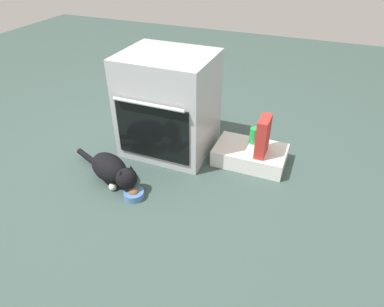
# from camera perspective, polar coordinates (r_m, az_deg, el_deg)

# --- Properties ---
(ground) EXTENTS (8.00, 8.00, 0.00)m
(ground) POSITION_cam_1_polar(r_m,az_deg,el_deg) (2.41, -7.86, -3.92)
(ground) COLOR #384C47
(oven) EXTENTS (0.64, 0.58, 0.75)m
(oven) POSITION_cam_1_polar(r_m,az_deg,el_deg) (2.52, -3.90, 8.18)
(oven) COLOR #B7BABF
(oven) RESTS_ON ground
(pantry_cabinet) EXTENTS (0.51, 0.32, 0.12)m
(pantry_cabinet) POSITION_cam_1_polar(r_m,az_deg,el_deg) (2.54, 9.68, -0.21)
(pantry_cabinet) COLOR white
(pantry_cabinet) RESTS_ON ground
(food_bowl) EXTENTS (0.13, 0.13, 0.08)m
(food_bowl) POSITION_cam_1_polar(r_m,az_deg,el_deg) (2.24, -9.71, -6.67)
(food_bowl) COLOR #4C7AB7
(food_bowl) RESTS_ON ground
(cat) EXTENTS (0.62, 0.31, 0.21)m
(cat) POSITION_cam_1_polar(r_m,az_deg,el_deg) (2.33, -13.22, -2.65)
(cat) COLOR black
(cat) RESTS_ON ground
(soda_can) EXTENTS (0.07, 0.07, 0.12)m
(soda_can) POSITION_cam_1_polar(r_m,az_deg,el_deg) (2.54, 10.33, 2.96)
(soda_can) COLOR green
(soda_can) RESTS_ON pantry_cabinet
(cereal_box) EXTENTS (0.07, 0.18, 0.28)m
(cereal_box) POSITION_cam_1_polar(r_m,az_deg,el_deg) (2.38, 11.79, 2.82)
(cereal_box) COLOR #B72D28
(cereal_box) RESTS_ON pantry_cabinet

